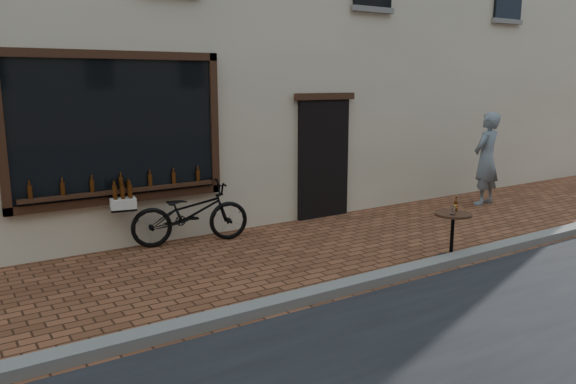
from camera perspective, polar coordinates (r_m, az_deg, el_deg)
ground at (r=6.99m, az=7.89°, el=-10.21°), size 90.00×90.00×0.00m
kerb at (r=7.11m, az=6.84°, el=-9.28°), size 90.00×0.25×0.12m
cargo_bicycle at (r=8.98m, az=-10.12°, el=-2.09°), size 2.21×0.99×1.04m
bistro_table at (r=8.43m, az=16.38°, el=-3.34°), size 0.53×0.53×0.91m
pedestrian at (r=12.27m, az=19.49°, el=3.19°), size 0.77×0.58×1.91m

